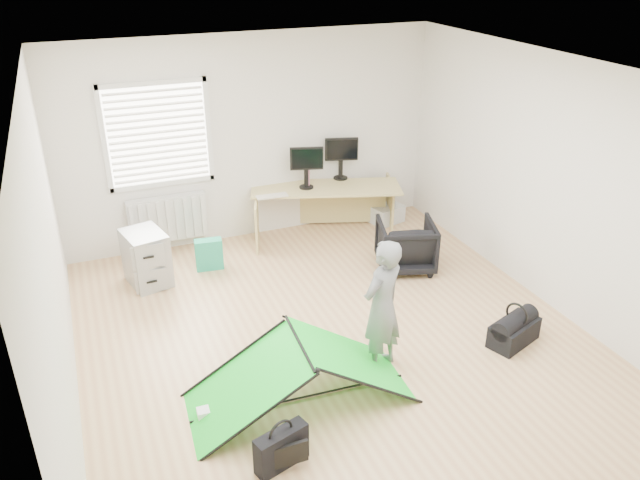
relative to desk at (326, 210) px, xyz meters
name	(u,v)px	position (x,y,z in m)	size (l,w,h in m)	color
ground	(335,338)	(-0.89, -2.38, -0.34)	(5.50, 5.50, 0.00)	tan
back_wall	(252,139)	(-0.89, 0.37, 1.01)	(5.00, 0.02, 2.70)	silver
window	(158,135)	(-2.09, 0.33, 1.21)	(1.20, 0.06, 1.20)	silver
radiator	(168,219)	(-2.09, 0.29, 0.11)	(1.00, 0.12, 0.60)	silver
desk	(326,210)	(0.00, 0.00, 0.00)	(2.01, 0.64, 0.68)	tan
filing_cabinet	(146,258)	(-2.49, -0.48, -0.01)	(0.42, 0.56, 0.66)	#959899
monitor_left	(306,173)	(-0.26, 0.07, 0.55)	(0.44, 0.10, 0.42)	black
monitor_right	(341,164)	(0.31, 0.22, 0.56)	(0.45, 0.10, 0.43)	black
keyboard	(272,196)	(-0.78, -0.06, 0.35)	(0.41, 0.14, 0.02)	beige
thermos	(307,178)	(-0.22, 0.11, 0.46)	(0.07, 0.07, 0.24)	#CA7188
office_chair	(406,245)	(0.52, -1.31, -0.03)	(0.67, 0.69, 0.63)	black
person	(382,306)	(-0.68, -2.96, 0.33)	(0.49, 0.32, 1.34)	slate
kite	(300,372)	(-1.55, -3.13, -0.03)	(1.98, 0.87, 0.61)	#15DF2C
storage_crate	(387,214)	(0.96, 0.00, -0.22)	(0.44, 0.31, 0.25)	silver
tote_bag	(209,254)	(-1.74, -0.42, -0.14)	(0.33, 0.15, 0.40)	#1F9B71
laptop_bag	(281,449)	(-1.96, -3.79, -0.18)	(0.44, 0.13, 0.33)	black
white_box	(204,415)	(-2.41, -3.06, -0.29)	(0.11, 0.11, 0.11)	silver
duffel_bag	(514,332)	(0.76, -3.13, -0.22)	(0.55, 0.28, 0.24)	black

